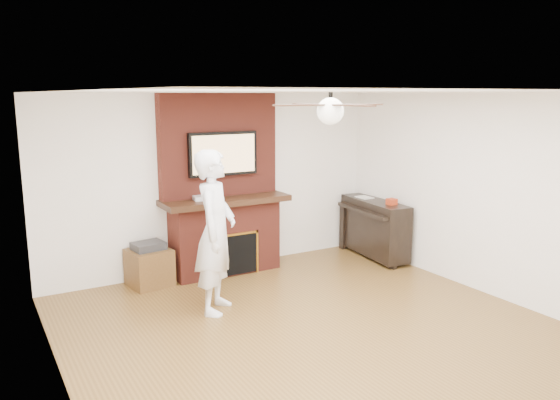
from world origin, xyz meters
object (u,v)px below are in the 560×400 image
fireplace (223,202)px  person (216,232)px  piano (374,227)px  side_table (149,266)px

fireplace → person: (-0.68, -1.29, -0.06)m
fireplace → piano: bearing=-13.5°
fireplace → piano: (2.28, -0.55, -0.52)m
person → side_table: size_ratio=3.21×
side_table → piano: size_ratio=0.42×
person → piano: size_ratio=1.35×
person → side_table: bearing=57.9°
side_table → person: bearing=-79.1°
side_table → piano: piano is taller
fireplace → piano: 2.40m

